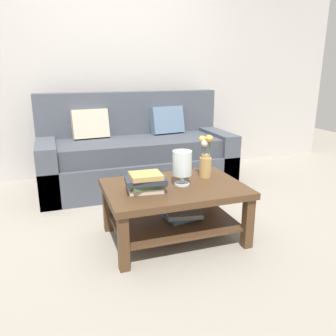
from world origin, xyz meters
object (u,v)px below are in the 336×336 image
at_px(couch, 136,154).
at_px(coffee_table, 175,201).
at_px(glass_hurricane_vase, 182,164).
at_px(flower_pitcher, 206,158).
at_px(book_stack_main, 146,182).

bearing_deg(couch, coffee_table, -91.60).
bearing_deg(glass_hurricane_vase, flower_pitcher, 25.31).
bearing_deg(book_stack_main, glass_hurricane_vase, 10.76).
relative_size(coffee_table, book_stack_main, 3.39).
xyz_separation_m(couch, coffee_table, (-0.04, -1.41, -0.04)).
relative_size(couch, glass_hurricane_vase, 7.95).
bearing_deg(couch, book_stack_main, -101.10).
height_order(book_stack_main, flower_pitcher, flower_pitcher).
xyz_separation_m(book_stack_main, glass_hurricane_vase, (0.31, 0.06, 0.09)).
distance_m(couch, flower_pitcher, 1.34).
relative_size(coffee_table, flower_pitcher, 2.95).
height_order(book_stack_main, glass_hurricane_vase, glass_hurricane_vase).
distance_m(couch, coffee_table, 1.41).
xyz_separation_m(couch, flower_pitcher, (0.27, -1.29, 0.24)).
distance_m(couch, glass_hurricane_vase, 1.43).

